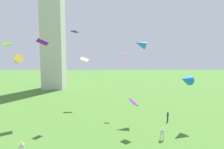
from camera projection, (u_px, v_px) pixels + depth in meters
person_1 at (22, 149)px, 19.86m from camera, size 0.51×0.37×1.68m
person_2 at (162, 133)px, 23.98m from camera, size 0.48×0.29×1.57m
person_3 at (168, 116)px, 30.47m from camera, size 0.39×0.47×1.56m
kite_flying_0 at (140, 44)px, 32.18m from camera, size 2.12×1.32×1.77m
kite_flying_3 at (186, 80)px, 27.75m from camera, size 2.60×2.38×1.76m
kite_flying_4 at (7, 44)px, 23.94m from camera, size 1.33×1.33×0.52m
kite_flying_5 at (133, 102)px, 25.29m from camera, size 1.21×1.56×0.91m
kite_flying_6 at (84, 59)px, 39.08m from camera, size 1.69×1.12×1.01m
kite_flying_7 at (123, 54)px, 34.11m from camera, size 0.89×0.69×0.27m
kite_flying_8 at (75, 32)px, 30.38m from camera, size 1.22×1.35×0.25m
kite_flying_9 at (42, 42)px, 30.81m from camera, size 2.04×1.70×1.08m
kite_flying_10 at (17, 61)px, 32.64m from camera, size 2.71×2.79×2.19m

